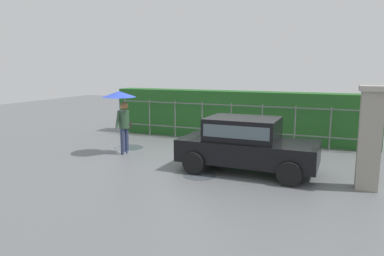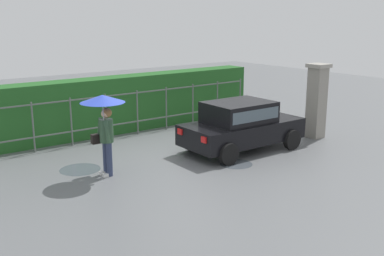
% 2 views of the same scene
% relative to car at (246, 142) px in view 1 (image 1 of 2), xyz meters
% --- Properties ---
extents(ground_plane, '(40.00, 40.00, 0.00)m').
position_rel_car_xyz_m(ground_plane, '(-1.61, 0.47, -0.80)').
color(ground_plane, slate).
extents(car, '(3.76, 1.91, 1.48)m').
position_rel_car_xyz_m(car, '(0.00, 0.00, 0.00)').
color(car, black).
rests_on(car, ground).
extents(pedestrian, '(1.09, 1.09, 2.07)m').
position_rel_car_xyz_m(pedestrian, '(-4.23, 0.37, 0.76)').
color(pedestrian, '#2D3856').
rests_on(pedestrian, ground).
extents(gate_pillar, '(0.60, 0.60, 2.42)m').
position_rel_car_xyz_m(gate_pillar, '(2.99, -0.36, 0.44)').
color(gate_pillar, gray).
rests_on(gate_pillar, ground).
extents(fence_section, '(9.40, 0.05, 1.50)m').
position_rel_car_xyz_m(fence_section, '(-1.45, 3.51, 0.02)').
color(fence_section, '#59605B').
rests_on(fence_section, ground).
extents(hedge_row, '(10.35, 0.90, 1.90)m').
position_rel_car_xyz_m(hedge_row, '(-1.45, 4.29, 0.15)').
color(hedge_row, '#235B23').
rests_on(hedge_row, ground).
extents(puddle_near, '(0.89, 0.89, 0.00)m').
position_rel_car_xyz_m(puddle_near, '(-1.00, -0.91, -0.80)').
color(puddle_near, '#4C545B').
rests_on(puddle_near, ground).
extents(puddle_far, '(1.06, 1.06, 0.00)m').
position_rel_car_xyz_m(puddle_far, '(-4.56, 1.23, -0.80)').
color(puddle_far, '#4C545B').
rests_on(puddle_far, ground).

